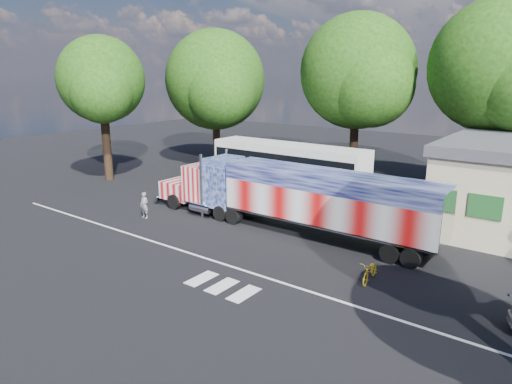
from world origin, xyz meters
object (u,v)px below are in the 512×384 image
Objects in this scene: woman at (144,205)px; bicycle at (370,271)px; coach_bus at (288,167)px; tree_ne_a at (500,66)px; tree_nw_a at (216,80)px; semi_truck at (291,196)px; tree_w_a at (102,80)px; tree_n_mid at (359,72)px.

bicycle is (14.98, -0.05, -0.35)m from woman.
coach_bus is at bearing 129.95° from bicycle.
coach_bus is 16.01m from tree_ne_a.
tree_ne_a is 1.08× the size of tree_nw_a.
coach_bus is 6.94× the size of bicycle.
semi_truck reaches higher than woman.
coach_bus is 16.66m from tree_w_a.
tree_w_a is at bearing -105.87° from tree_nw_a.
tree_n_mid reaches higher than coach_bus.
woman is 0.92× the size of bicycle.
tree_nw_a is (-13.63, -1.94, -0.75)m from tree_n_mid.
semi_truck is 1.47× the size of tree_nw_a.
coach_bus is 1.06× the size of tree_w_a.
tree_ne_a is at bearing 80.42° from bicycle.
tree_n_mid is at bearing 70.16° from coach_bus.
tree_w_a is at bearing 148.24° from woman.
tree_nw_a is at bearing 139.32° from bicycle.
bicycle is 0.13× the size of tree_ne_a.
tree_n_mid is 13.79m from tree_nw_a.
semi_truck is at bearing -36.79° from tree_nw_a.
woman is at bearing -108.00° from coach_bus.
tree_ne_a reaches higher than tree_nw_a.
tree_ne_a reaches higher than tree_w_a.
tree_n_mid is at bearing 111.14° from bicycle.
tree_nw_a is 10.92m from tree_w_a.
woman is 13.99m from tree_w_a.
woman is at bearing -132.27° from tree_ne_a.
woman is 14.98m from bicycle.
tree_w_a is (-10.67, 5.15, 7.43)m from woman.
tree_n_mid is 20.77m from tree_w_a.
tree_ne_a is 10.16m from tree_n_mid.
coach_bus is 7.56× the size of woman.
semi_truck is 9.09m from coach_bus.
tree_n_mid is (2.38, 6.59, 7.00)m from coach_bus.
tree_ne_a is 23.90m from tree_nw_a.
tree_ne_a is (1.12, 17.76, 8.78)m from bicycle.
tree_n_mid is at bearing 65.31° from woman.
woman is 18.90m from tree_nw_a.
tree_nw_a is at bearing -171.92° from tree_n_mid.
bicycle is at bearing -44.09° from coach_bus.
coach_bus is 13.69m from tree_nw_a.
tree_n_mid reaches higher than semi_truck.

